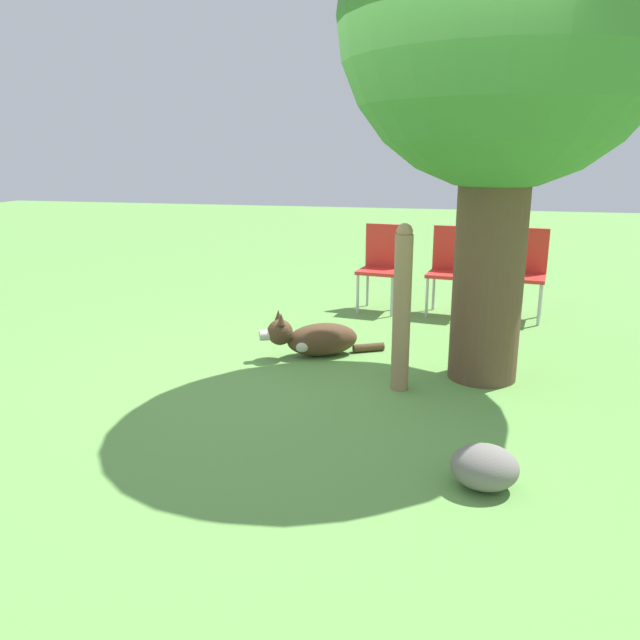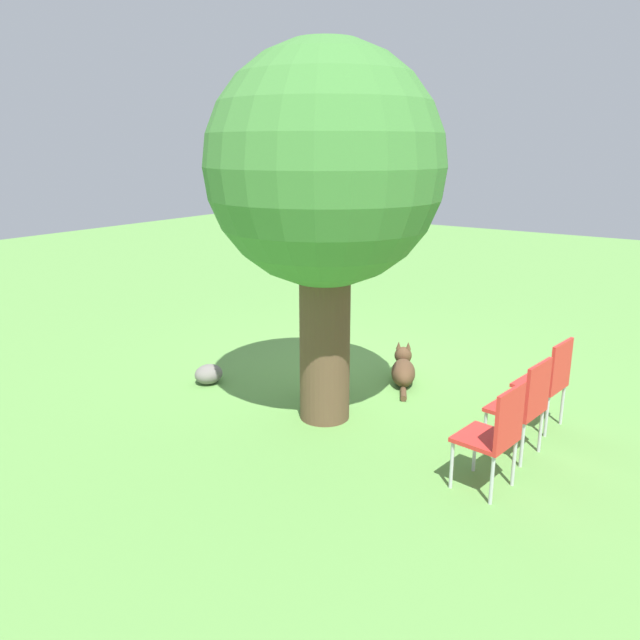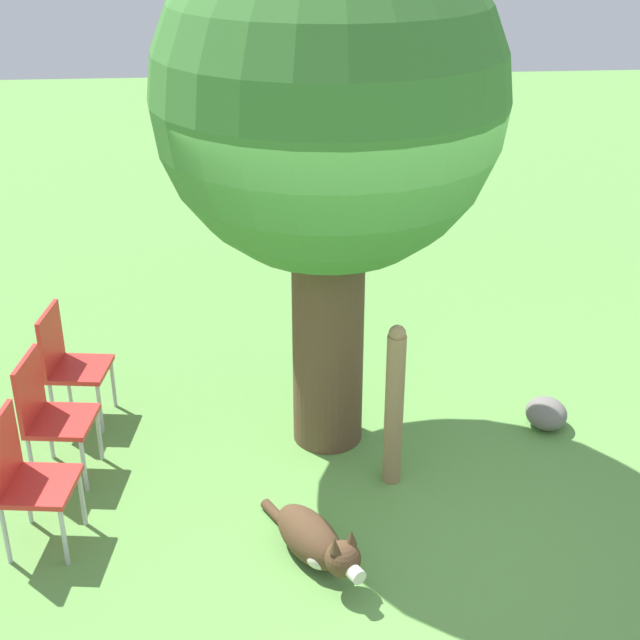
{
  "view_description": "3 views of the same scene",
  "coord_description": "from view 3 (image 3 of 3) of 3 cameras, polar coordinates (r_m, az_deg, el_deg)",
  "views": [
    {
      "loc": [
        4.4,
        0.75,
        1.68
      ],
      "look_at": [
        -0.64,
        -0.46,
        0.28
      ],
      "focal_mm": 35.0,
      "sensor_mm": 36.0,
      "label": 1
    },
    {
      "loc": [
        -3.67,
        5.86,
        2.73
      ],
      "look_at": [
        -0.19,
        0.86,
        1.03
      ],
      "focal_mm": 35.0,
      "sensor_mm": 36.0,
      "label": 2
    },
    {
      "loc": [
        -0.81,
        -4.73,
        3.75
      ],
      "look_at": [
        -0.35,
        0.76,
        1.05
      ],
      "focal_mm": 50.0,
      "sensor_mm": 36.0,
      "label": 3
    }
  ],
  "objects": [
    {
      "name": "red_chair_2",
      "position": [
        6.99,
        -15.85,
        -2.4
      ],
      "size": [
        0.47,
        0.49,
        0.92
      ],
      "rotation": [
        0.0,
        0.0,
        -0.13
      ],
      "color": "red",
      "rests_on": "ground_plane"
    },
    {
      "name": "red_chair_0",
      "position": [
        5.78,
        -18.42,
        -9.31
      ],
      "size": [
        0.47,
        0.49,
        0.92
      ],
      "rotation": [
        0.0,
        0.0,
        -0.13
      ],
      "color": "red",
      "rests_on": "ground_plane"
    },
    {
      "name": "red_chair_1",
      "position": [
        6.37,
        -17.01,
        -5.53
      ],
      "size": [
        0.47,
        0.49,
        0.92
      ],
      "rotation": [
        0.0,
        0.0,
        -0.13
      ],
      "color": "red",
      "rests_on": "ground_plane"
    },
    {
      "name": "garden_rock",
      "position": [
        7.05,
        14.28,
        -5.81
      ],
      "size": [
        0.31,
        0.35,
        0.23
      ],
      "color": "slate",
      "rests_on": "ground_plane"
    },
    {
      "name": "dog",
      "position": [
        5.58,
        -0.26,
        -14.0
      ],
      "size": [
        0.61,
        1.0,
        0.41
      ],
      "rotation": [
        0.0,
        0.0,
        5.21
      ],
      "color": "#513823",
      "rests_on": "ground_plane"
    },
    {
      "name": "fence_post",
      "position": [
        6.01,
        4.77,
        -5.45
      ],
      "size": [
        0.13,
        0.13,
        1.21
      ],
      "color": "#937551",
      "rests_on": "ground_plane"
    },
    {
      "name": "oak_tree",
      "position": [
        5.8,
        0.58,
        13.5
      ],
      "size": [
        2.28,
        2.28,
        3.69
      ],
      "color": "brown",
      "rests_on": "ground_plane"
    },
    {
      "name": "ground_plane",
      "position": [
        6.09,
        3.98,
        -11.96
      ],
      "size": [
        30.0,
        30.0,
        0.0
      ],
      "primitive_type": "plane",
      "color": "#609947"
    }
  ]
}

